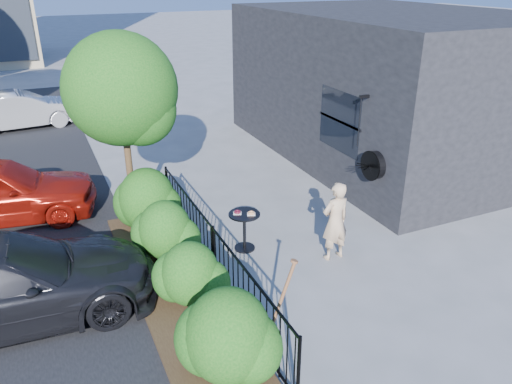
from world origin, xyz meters
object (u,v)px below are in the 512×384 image
patio_tree (125,96)px  car_silver (21,110)px  cafe_table (244,225)px  woman (335,221)px  shovel (278,312)px

patio_tree → car_silver: 9.21m
cafe_table → woman: woman is taller
cafe_table → shovel: shovel is taller
patio_tree → car_silver: bearing=103.3°
cafe_table → car_silver: size_ratio=0.21×
patio_tree → car_silver: patio_tree is taller
woman → cafe_table: bearing=-39.6°
woman → shovel: woman is taller
cafe_table → woman: size_ratio=0.53×
woman → shovel: size_ratio=1.05×
shovel → car_silver: bearing=102.8°
shovel → woman: bearing=40.7°
cafe_table → car_silver: car_silver is taller
woman → car_silver: bearing=-70.6°
patio_tree → woman: size_ratio=2.56×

